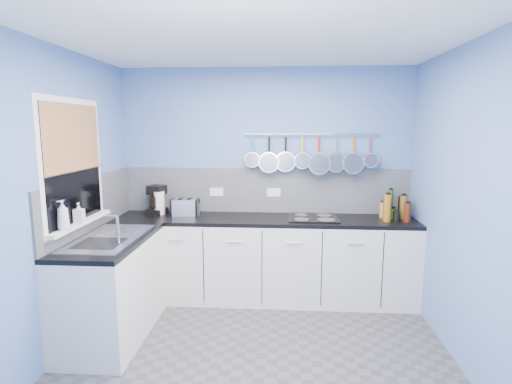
# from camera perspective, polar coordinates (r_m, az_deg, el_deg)

# --- Properties ---
(floor) EXTENTS (3.20, 3.00, 0.02)m
(floor) POSITION_cam_1_polar(r_m,az_deg,el_deg) (3.55, -0.04, -22.57)
(floor) COLOR #47474C
(floor) RESTS_ON ground
(ceiling) EXTENTS (3.20, 3.00, 0.02)m
(ceiling) POSITION_cam_1_polar(r_m,az_deg,el_deg) (3.09, -0.04, 21.33)
(ceiling) COLOR white
(ceiling) RESTS_ON ground
(wall_back) EXTENTS (3.20, 0.02, 2.50)m
(wall_back) POSITION_cam_1_polar(r_m,az_deg,el_deg) (4.57, 1.29, 1.51)
(wall_back) COLOR #5577B7
(wall_back) RESTS_ON ground
(wall_front) EXTENTS (3.20, 0.02, 2.50)m
(wall_front) POSITION_cam_1_polar(r_m,az_deg,el_deg) (1.64, -3.83, -12.72)
(wall_front) COLOR #5577B7
(wall_front) RESTS_ON ground
(wall_left) EXTENTS (0.02, 3.00, 2.50)m
(wall_left) POSITION_cam_1_polar(r_m,az_deg,el_deg) (3.57, -26.76, -1.64)
(wall_left) COLOR #5577B7
(wall_left) RESTS_ON ground
(wall_right) EXTENTS (0.02, 3.00, 2.50)m
(wall_right) POSITION_cam_1_polar(r_m,az_deg,el_deg) (3.38, 28.38, -2.34)
(wall_right) COLOR #5577B7
(wall_right) RESTS_ON ground
(backsplash_back) EXTENTS (3.20, 0.02, 0.50)m
(backsplash_back) POSITION_cam_1_polar(r_m,az_deg,el_deg) (4.56, 1.27, 0.23)
(backsplash_back) COLOR #94969E
(backsplash_back) RESTS_ON wall_back
(backsplash_left) EXTENTS (0.02, 1.80, 0.50)m
(backsplash_left) POSITION_cam_1_polar(r_m,az_deg,el_deg) (4.10, -22.15, -1.48)
(backsplash_left) COLOR #94969E
(backsplash_left) RESTS_ON wall_left
(cabinet_run_back) EXTENTS (3.20, 0.60, 0.86)m
(cabinet_run_back) POSITION_cam_1_polar(r_m,az_deg,el_deg) (4.45, 1.06, -9.54)
(cabinet_run_back) COLOR silver
(cabinet_run_back) RESTS_ON ground
(worktop_back) EXTENTS (3.20, 0.60, 0.04)m
(worktop_back) POSITION_cam_1_polar(r_m,az_deg,el_deg) (4.33, 1.07, -3.89)
(worktop_back) COLOR black
(worktop_back) RESTS_ON cabinet_run_back
(cabinet_run_left) EXTENTS (0.60, 1.20, 0.86)m
(cabinet_run_left) POSITION_cam_1_polar(r_m,az_deg,el_deg) (3.91, -19.57, -12.81)
(cabinet_run_left) COLOR silver
(cabinet_run_left) RESTS_ON ground
(worktop_left) EXTENTS (0.60, 1.20, 0.04)m
(worktop_left) POSITION_cam_1_polar(r_m,az_deg,el_deg) (3.77, -19.94, -6.44)
(worktop_left) COLOR black
(worktop_left) RESTS_ON cabinet_run_left
(window_frame) EXTENTS (0.01, 1.00, 1.10)m
(window_frame) POSITION_cam_1_polar(r_m,az_deg,el_deg) (3.78, -24.32, 3.66)
(window_frame) COLOR white
(window_frame) RESTS_ON wall_left
(window_glass) EXTENTS (0.01, 0.90, 1.00)m
(window_glass) POSITION_cam_1_polar(r_m,az_deg,el_deg) (3.77, -24.25, 3.67)
(window_glass) COLOR black
(window_glass) RESTS_ON wall_left
(bamboo_blind) EXTENTS (0.01, 0.90, 0.55)m
(bamboo_blind) POSITION_cam_1_polar(r_m,az_deg,el_deg) (3.76, -24.37, 7.08)
(bamboo_blind) COLOR #956F47
(bamboo_blind) RESTS_ON wall_left
(window_sill) EXTENTS (0.10, 0.98, 0.03)m
(window_sill) POSITION_cam_1_polar(r_m,az_deg,el_deg) (3.84, -23.49, -3.99)
(window_sill) COLOR white
(window_sill) RESTS_ON wall_left
(sink_unit) EXTENTS (0.50, 0.95, 0.01)m
(sink_unit) POSITION_cam_1_polar(r_m,az_deg,el_deg) (3.77, -19.96, -6.09)
(sink_unit) COLOR silver
(sink_unit) RESTS_ON worktop_left
(mixer_tap) EXTENTS (0.12, 0.08, 0.26)m
(mixer_tap) POSITION_cam_1_polar(r_m,az_deg,el_deg) (3.51, -18.86, -4.99)
(mixer_tap) COLOR silver
(mixer_tap) RESTS_ON worktop_left
(socket_left) EXTENTS (0.15, 0.01, 0.09)m
(socket_left) POSITION_cam_1_polar(r_m,az_deg,el_deg) (4.61, -5.58, 0.03)
(socket_left) COLOR white
(socket_left) RESTS_ON backsplash_back
(socket_right) EXTENTS (0.15, 0.01, 0.09)m
(socket_right) POSITION_cam_1_polar(r_m,az_deg,el_deg) (4.55, 2.52, -0.06)
(socket_right) COLOR white
(socket_right) RESTS_ON backsplash_back
(pot_rail) EXTENTS (1.45, 0.02, 0.02)m
(pot_rail) POSITION_cam_1_polar(r_m,az_deg,el_deg) (4.47, 7.75, 8.08)
(pot_rail) COLOR silver
(pot_rail) RESTS_ON wall_back
(soap_bottle_a) EXTENTS (0.12, 0.12, 0.24)m
(soap_bottle_a) POSITION_cam_1_polar(r_m,az_deg,el_deg) (3.55, -25.56, -2.95)
(soap_bottle_a) COLOR white
(soap_bottle_a) RESTS_ON window_sill
(soap_bottle_b) EXTENTS (0.09, 0.09, 0.17)m
(soap_bottle_b) POSITION_cam_1_polar(r_m,az_deg,el_deg) (3.77, -23.68, -2.68)
(soap_bottle_b) COLOR white
(soap_bottle_b) RESTS_ON window_sill
(paper_towel) EXTENTS (0.12, 0.12, 0.25)m
(paper_towel) POSITION_cam_1_polar(r_m,az_deg,el_deg) (4.59, -13.44, -1.51)
(paper_towel) COLOR white
(paper_towel) RESTS_ON worktop_back
(coffee_maker) EXTENTS (0.23, 0.24, 0.32)m
(coffee_maker) POSITION_cam_1_polar(r_m,az_deg,el_deg) (4.64, -13.84, -1.05)
(coffee_maker) COLOR black
(coffee_maker) RESTS_ON worktop_back
(toaster) EXTENTS (0.30, 0.20, 0.18)m
(toaster) POSITION_cam_1_polar(r_m,az_deg,el_deg) (4.50, -9.94, -2.12)
(toaster) COLOR silver
(toaster) RESTS_ON worktop_back
(canister) EXTENTS (0.12, 0.12, 0.13)m
(canister) POSITION_cam_1_polar(r_m,az_deg,el_deg) (4.49, -8.50, -2.40)
(canister) COLOR silver
(canister) RESTS_ON worktop_back
(hob) EXTENTS (0.52, 0.46, 0.01)m
(hob) POSITION_cam_1_polar(r_m,az_deg,el_deg) (4.34, 8.06, -3.62)
(hob) COLOR black
(hob) RESTS_ON worktop_back
(pan_0) EXTENTS (0.17, 0.08, 0.36)m
(pan_0) POSITION_cam_1_polar(r_m,az_deg,el_deg) (4.47, -0.48, 5.84)
(pan_0) COLOR silver
(pan_0) RESTS_ON pot_rail
(pan_1) EXTENTS (0.23, 0.09, 0.42)m
(pan_1) POSITION_cam_1_polar(r_m,az_deg,el_deg) (4.47, 1.86, 5.47)
(pan_1) COLOR silver
(pan_1) RESTS_ON pot_rail
(pan_2) EXTENTS (0.22, 0.06, 0.41)m
(pan_2) POSITION_cam_1_polar(r_m,az_deg,el_deg) (4.46, 4.19, 5.50)
(pan_2) COLOR silver
(pan_2) RESTS_ON pot_rail
(pan_3) EXTENTS (0.18, 0.13, 0.37)m
(pan_3) POSITION_cam_1_polar(r_m,az_deg,el_deg) (4.47, 6.54, 5.72)
(pan_3) COLOR silver
(pan_3) RESTS_ON pot_rail
(pan_4) EXTENTS (0.24, 0.12, 0.43)m
(pan_4) POSITION_cam_1_polar(r_m,az_deg,el_deg) (4.48, 8.86, 5.29)
(pan_4) COLOR silver
(pan_4) RESTS_ON pot_rail
(pan_5) EXTENTS (0.22, 0.09, 0.41)m
(pan_5) POSITION_cam_1_polar(r_m,az_deg,el_deg) (4.50, 11.18, 5.39)
(pan_5) COLOR silver
(pan_5) RESTS_ON pot_rail
(pan_6) EXTENTS (0.23, 0.11, 0.42)m
(pan_6) POSITION_cam_1_polar(r_m,az_deg,el_deg) (4.52, 13.46, 5.25)
(pan_6) COLOR silver
(pan_6) RESTS_ON pot_rail
(pan_7) EXTENTS (0.16, 0.12, 0.35)m
(pan_7) POSITION_cam_1_polar(r_m,az_deg,el_deg) (4.56, 15.74, 5.61)
(pan_7) COLOR silver
(pan_7) RESTS_ON pot_rail
(condiment_0) EXTENTS (0.06, 0.06, 0.22)m
(condiment_0) POSITION_cam_1_polar(r_m,az_deg,el_deg) (4.60, 19.71, -2.01)
(condiment_0) COLOR black
(condiment_0) RESTS_ON worktop_back
(condiment_1) EXTENTS (0.05, 0.05, 0.29)m
(condiment_1) POSITION_cam_1_polar(r_m,az_deg,el_deg) (4.57, 18.39, -1.55)
(condiment_1) COLOR #265919
(condiment_1) RESTS_ON worktop_back
(condiment_2) EXTENTS (0.07, 0.07, 0.16)m
(condiment_2) POSITION_cam_1_polar(r_m,az_deg,el_deg) (4.53, 17.42, -2.41)
(condiment_2) COLOR olive
(condiment_2) RESTS_ON worktop_back
(condiment_3) EXTENTS (0.07, 0.07, 0.25)m
(condiment_3) POSITION_cam_1_polar(r_m,az_deg,el_deg) (4.50, 20.04, -2.06)
(condiment_3) COLOR brown
(condiment_3) RESTS_ON worktop_back
(condiment_4) EXTENTS (0.06, 0.06, 0.12)m
(condiment_4) POSITION_cam_1_polar(r_m,az_deg,el_deg) (4.47, 18.74, -2.94)
(condiment_4) COLOR #3F721E
(condiment_4) RESTS_ON worktop_back
(condiment_5) EXTENTS (0.07, 0.07, 0.21)m
(condiment_5) POSITION_cam_1_polar(r_m,az_deg,el_deg) (4.44, 17.87, -2.35)
(condiment_5) COLOR brown
(condiment_5) RESTS_ON worktop_back
(condiment_6) EXTENTS (0.07, 0.07, 0.20)m
(condiment_6) POSITION_cam_1_polar(r_m,az_deg,el_deg) (4.39, 20.54, -2.73)
(condiment_6) COLOR #4C190C
(condiment_6) RESTS_ON worktop_back
(condiment_7) EXTENTS (0.07, 0.07, 0.10)m
(condiment_7) POSITION_cam_1_polar(r_m,az_deg,el_deg) (4.39, 19.16, -3.27)
(condiment_7) COLOR black
(condiment_7) RESTS_ON worktop_back
(condiment_8) EXTENTS (0.07, 0.07, 0.28)m
(condiment_8) POSITION_cam_1_polar(r_m,az_deg,el_deg) (4.33, 18.03, -2.17)
(condiment_8) COLOR #8C5914
(condiment_8) RESTS_ON worktop_back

